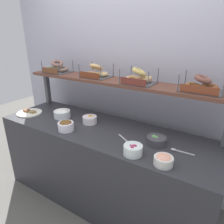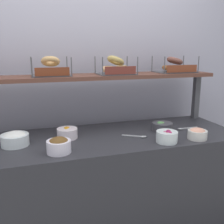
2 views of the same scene
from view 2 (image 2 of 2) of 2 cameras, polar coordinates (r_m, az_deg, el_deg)
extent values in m
cube|color=#AEABBE|center=(2.36, -7.41, 6.68)|extent=(3.40, 0.06, 2.40)
cube|color=#2D2D33|center=(2.09, -3.91, -16.70)|extent=(2.20, 0.70, 0.85)
cube|color=#4C4C51|center=(2.53, 17.85, 3.17)|extent=(0.05, 0.05, 0.40)
cube|color=brown|center=(2.08, -6.07, 7.63)|extent=(2.16, 0.32, 0.03)
cylinder|color=white|center=(1.66, -11.51, -7.39)|extent=(0.15, 0.15, 0.08)
ellipsoid|color=brown|center=(1.65, -11.57, -6.32)|extent=(0.12, 0.12, 0.06)
cylinder|color=white|center=(1.91, -9.73, -4.61)|extent=(0.15, 0.15, 0.07)
sphere|color=orange|center=(1.92, -9.92, -3.77)|extent=(0.04, 0.04, 0.04)
sphere|color=gold|center=(1.90, -9.98, -3.94)|extent=(0.03, 0.03, 0.03)
sphere|color=#F9A73C|center=(1.93, -9.63, -3.62)|extent=(0.03, 0.03, 0.03)
cylinder|color=silver|center=(1.97, 18.12, -4.71)|extent=(0.14, 0.14, 0.06)
ellipsoid|color=#F4A88A|center=(1.96, 18.17, -3.97)|extent=(0.11, 0.11, 0.04)
cylinder|color=#424147|center=(2.10, 10.86, -3.16)|extent=(0.16, 0.16, 0.07)
sphere|color=#648E53|center=(2.07, 10.30, -2.68)|extent=(0.03, 0.03, 0.03)
sphere|color=#65A555|center=(2.09, 10.85, -2.55)|extent=(0.04, 0.04, 0.04)
sphere|color=#5DA259|center=(2.08, 10.37, -2.64)|extent=(0.04, 0.04, 0.04)
sphere|color=#5D9A42|center=(2.09, 10.89, -2.55)|extent=(0.03, 0.03, 0.03)
cylinder|color=white|center=(1.86, -20.40, -5.73)|extent=(0.18, 0.18, 0.08)
ellipsoid|color=white|center=(1.85, -20.48, -4.80)|extent=(0.14, 0.14, 0.05)
cylinder|color=white|center=(1.85, 11.87, -5.31)|extent=(0.15, 0.15, 0.08)
sphere|color=#AA2E59|center=(1.85, 12.18, -4.44)|extent=(0.04, 0.04, 0.04)
sphere|color=#9C1D4C|center=(1.82, 12.57, -4.74)|extent=(0.03, 0.03, 0.03)
sphere|color=#A82A44|center=(1.82, 11.91, -4.71)|extent=(0.03, 0.03, 0.03)
sphere|color=#9E2C53|center=(1.83, 11.41, -4.57)|extent=(0.03, 0.03, 0.03)
sphere|color=#881E54|center=(1.84, 12.01, -4.49)|extent=(0.04, 0.04, 0.04)
cube|color=#B7B7BC|center=(1.93, 4.23, -5.22)|extent=(0.13, 0.08, 0.01)
ellipsoid|color=#B7B7BC|center=(1.92, 6.89, -5.35)|extent=(0.04, 0.03, 0.01)
cube|color=#B7B7BC|center=(2.21, 16.63, -3.34)|extent=(0.14, 0.02, 0.01)
ellipsoid|color=#B7B7BC|center=(2.16, 14.68, -3.55)|extent=(0.04, 0.03, 0.01)
cube|color=#4C4C51|center=(2.06, -13.12, 7.81)|extent=(0.29, 0.24, 0.01)
cylinder|color=#4C4C51|center=(1.93, -17.09, 9.20)|extent=(0.01, 0.01, 0.14)
cylinder|color=#4C4C51|center=(1.95, -8.83, 9.67)|extent=(0.01, 0.01, 0.14)
cylinder|color=#4C4C51|center=(2.16, -17.19, 9.58)|extent=(0.01, 0.01, 0.14)
cylinder|color=#4C4C51|center=(2.18, -9.79, 10.01)|extent=(0.01, 0.01, 0.14)
cube|color=brown|center=(1.93, -12.88, 8.57)|extent=(0.24, 0.01, 0.06)
torus|color=tan|center=(2.02, -14.53, 8.46)|extent=(0.18, 0.18, 0.05)
torus|color=#D7B97A|center=(2.09, -12.06, 8.74)|extent=(0.15, 0.15, 0.05)
torus|color=tan|center=(2.05, -13.28, 10.69)|extent=(0.16, 0.16, 0.09)
cube|color=#4C4C51|center=(2.13, 0.80, 8.34)|extent=(0.29, 0.24, 0.01)
cylinder|color=#4C4C51|center=(1.97, -2.07, 9.86)|extent=(0.01, 0.01, 0.14)
cylinder|color=#4C4C51|center=(2.07, 5.60, 9.96)|extent=(0.01, 0.01, 0.14)
cylinder|color=#4C4C51|center=(2.20, -3.71, 10.20)|extent=(0.01, 0.01, 0.14)
cylinder|color=#4C4C51|center=(2.28, 3.31, 10.32)|extent=(0.01, 0.01, 0.14)
cube|color=maroon|center=(2.01, 1.90, 9.07)|extent=(0.25, 0.01, 0.06)
torus|color=tan|center=(2.08, -0.28, 9.21)|extent=(0.18, 0.18, 0.06)
torus|color=tan|center=(2.18, 1.61, 9.38)|extent=(0.18, 0.18, 0.06)
torus|color=tan|center=(2.12, 0.81, 11.14)|extent=(0.19, 0.18, 0.10)
cube|color=#4C4C51|center=(2.38, 13.41, 8.51)|extent=(0.33, 0.24, 0.01)
cylinder|color=#4C4C51|center=(2.19, 11.40, 9.96)|extent=(0.01, 0.01, 0.14)
cylinder|color=#4C4C51|center=(2.36, 18.33, 9.78)|extent=(0.01, 0.01, 0.14)
cylinder|color=#4C4C51|center=(2.40, 8.72, 10.34)|extent=(0.01, 0.01, 0.14)
cylinder|color=#4C4C51|center=(2.55, 15.30, 10.20)|extent=(0.01, 0.01, 0.14)
cube|color=brown|center=(2.27, 15.02, 9.12)|extent=(0.28, 0.01, 0.06)
torus|color=brown|center=(2.32, 12.59, 9.27)|extent=(0.18, 0.18, 0.06)
torus|color=brown|center=(2.43, 14.03, 9.27)|extent=(0.17, 0.17, 0.05)
torus|color=brown|center=(2.37, 13.54, 10.82)|extent=(0.15, 0.15, 0.08)
camera|label=1|loc=(1.51, 64.09, 15.73)|focal=32.92mm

